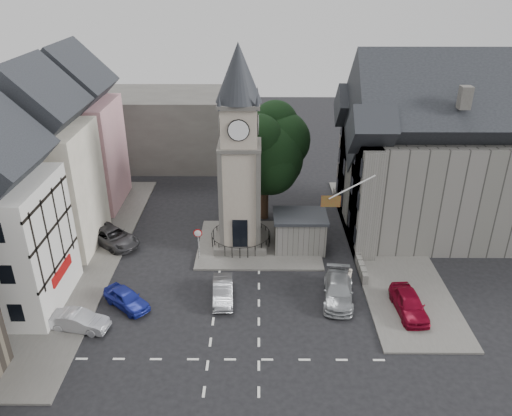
{
  "coord_description": "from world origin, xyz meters",
  "views": [
    {
      "loc": [
        1.47,
        -28.06,
        20.97
      ],
      "look_at": [
        1.27,
        5.0,
        4.87
      ],
      "focal_mm": 35.0,
      "sensor_mm": 36.0,
      "label": 1
    }
  ],
  "objects_px": {
    "stone_shelter": "(300,231)",
    "pedestrian": "(349,278)",
    "car_west_blue": "(126,298)",
    "car_east_red": "(409,304)",
    "clock_tower": "(240,153)"
  },
  "relations": [
    {
      "from": "stone_shelter",
      "to": "pedestrian",
      "type": "xyz_separation_m",
      "value": [
        3.2,
        -5.5,
        -0.78
      ]
    },
    {
      "from": "stone_shelter",
      "to": "car_west_blue",
      "type": "bearing_deg",
      "value": -147.32
    },
    {
      "from": "car_west_blue",
      "to": "pedestrian",
      "type": "xyz_separation_m",
      "value": [
        15.5,
        2.39,
        0.12
      ]
    },
    {
      "from": "car_west_blue",
      "to": "pedestrian",
      "type": "height_order",
      "value": "pedestrian"
    },
    {
      "from": "car_east_red",
      "to": "pedestrian",
      "type": "height_order",
      "value": "pedestrian"
    },
    {
      "from": "stone_shelter",
      "to": "pedestrian",
      "type": "distance_m",
      "value": 6.41
    },
    {
      "from": "clock_tower",
      "to": "pedestrian",
      "type": "bearing_deg",
      "value": -36.83
    },
    {
      "from": "stone_shelter",
      "to": "car_west_blue",
      "type": "height_order",
      "value": "stone_shelter"
    },
    {
      "from": "car_east_red",
      "to": "clock_tower",
      "type": "bearing_deg",
      "value": 138.38
    },
    {
      "from": "clock_tower",
      "to": "car_west_blue",
      "type": "relative_size",
      "value": 4.3
    },
    {
      "from": "clock_tower",
      "to": "car_west_blue",
      "type": "xyz_separation_m",
      "value": [
        -7.5,
        -8.38,
        -7.48
      ]
    },
    {
      "from": "stone_shelter",
      "to": "car_west_blue",
      "type": "relative_size",
      "value": 1.14
    },
    {
      "from": "stone_shelter",
      "to": "pedestrian",
      "type": "height_order",
      "value": "stone_shelter"
    },
    {
      "from": "pedestrian",
      "to": "clock_tower",
      "type": "bearing_deg",
      "value": -74.86
    },
    {
      "from": "clock_tower",
      "to": "car_east_red",
      "type": "relative_size",
      "value": 3.75
    }
  ]
}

